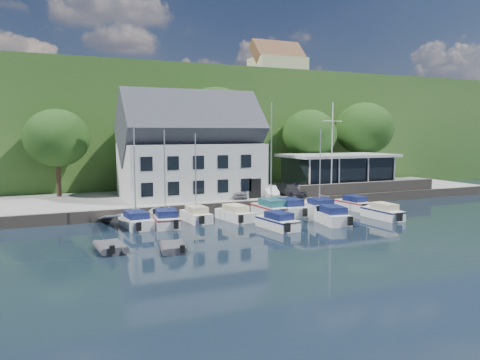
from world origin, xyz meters
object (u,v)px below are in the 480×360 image
(boat_r1_2, at_px, (196,174))
(boat_r2_2, at_px, (277,220))
(car_white, at_px, (270,191))
(harbor_building, at_px, (191,155))
(boat_r1_5, at_px, (289,206))
(club_pavilion, at_px, (338,171))
(flagpole, at_px, (332,149))
(boat_r1_6, at_px, (320,167))
(car_dgrey, at_px, (290,190))
(boat_r1_0, at_px, (135,177))
(dinghy_0, at_px, (110,246))
(car_blue, at_px, (311,187))
(car_silver, at_px, (239,192))
(boat_r2_4, at_px, (382,211))
(boat_r2_3, at_px, (332,215))
(boat_r1_7, at_px, (353,202))
(dinghy_1, at_px, (173,246))
(boat_r1_3, at_px, (235,212))
(boat_r1_4, at_px, (271,165))

(boat_r1_2, distance_m, boat_r2_2, 8.20)
(car_white, bearing_deg, harbor_building, 167.89)
(boat_r1_5, bearing_deg, club_pavilion, 42.54)
(flagpole, xyz_separation_m, boat_r1_6, (-4.78, -5.04, -1.50))
(car_dgrey, bearing_deg, boat_r1_0, -171.36)
(boat_r1_6, distance_m, dinghy_0, 21.69)
(car_blue, bearing_deg, boat_r1_5, -135.60)
(car_silver, relative_size, car_white, 0.96)
(car_silver, distance_m, car_blue, 8.72)
(boat_r1_0, bearing_deg, boat_r2_2, -31.77)
(boat_r2_2, relative_size, boat_r2_4, 0.95)
(club_pavilion, distance_m, car_blue, 5.80)
(harbor_building, distance_m, boat_r1_6, 13.56)
(car_white, bearing_deg, dinghy_0, -130.98)
(flagpole, distance_m, boat_r2_3, 12.63)
(boat_r1_2, height_order, boat_r2_2, boat_r1_2)
(car_silver, bearing_deg, club_pavilion, 28.16)
(club_pavilion, relative_size, car_blue, 3.23)
(harbor_building, height_order, boat_r1_7, harbor_building)
(boat_r1_0, height_order, dinghy_1, boat_r1_0)
(harbor_building, height_order, car_dgrey, harbor_building)
(boat_r1_5, distance_m, boat_r2_3, 5.25)
(boat_r1_0, xyz_separation_m, boat_r1_3, (8.56, -0.30, -3.44))
(boat_r1_2, distance_m, boat_r1_5, 9.67)
(dinghy_1, bearing_deg, dinghy_0, 167.96)
(car_blue, bearing_deg, boat_r1_4, -144.19)
(harbor_building, bearing_deg, dinghy_1, -111.18)
(car_white, height_order, boat_r1_0, boat_r1_0)
(club_pavilion, xyz_separation_m, boat_r1_7, (-3.91, -8.26, -2.35))
(boat_r1_5, xyz_separation_m, dinghy_0, (-17.34, -7.27, -0.41))
(harbor_building, xyz_separation_m, boat_r2_3, (7.96, -13.94, -4.60))
(club_pavilion, xyz_separation_m, boat_r2_3, (-10.04, -13.44, -2.30))
(boat_r1_3, distance_m, boat_r2_3, 8.35)
(boat_r1_0, distance_m, boat_r1_7, 21.92)
(car_silver, bearing_deg, boat_r1_4, -63.90)
(flagpole, xyz_separation_m, boat_r2_2, (-11.74, -9.67, -5.22))
(boat_r2_3, distance_m, dinghy_0, 18.65)
(boat_r2_2, distance_m, boat_r2_4, 10.69)
(boat_r1_3, relative_size, dinghy_0, 1.92)
(car_dgrey, distance_m, boat_r1_6, 6.43)
(boat_r1_6, relative_size, boat_r1_7, 1.63)
(flagpole, distance_m, boat_r1_2, 17.34)
(car_blue, relative_size, flagpole, 0.42)
(car_silver, bearing_deg, boat_r1_0, -135.66)
(boat_r1_4, bearing_deg, boat_r1_0, 178.61)
(boat_r1_3, relative_size, boat_r2_4, 0.97)
(car_blue, relative_size, boat_r1_7, 0.75)
(harbor_building, xyz_separation_m, flagpole, (14.45, -4.42, 0.57))
(harbor_building, height_order, boat_r1_5, harbor_building)
(car_dgrey, xyz_separation_m, flagpole, (4.71, -0.76, 4.29))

